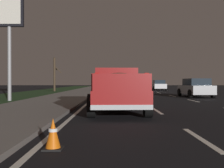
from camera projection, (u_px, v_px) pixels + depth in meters
name	position (u px, v px, depth m)	size (l,w,h in m)	color
ground	(146.00, 94.00, 27.54)	(144.00, 144.00, 0.00)	black
sidewalk_shoulder	(77.00, 93.00, 27.54)	(108.00, 4.00, 0.12)	slate
grass_verge	(31.00, 94.00, 27.53)	(108.00, 6.00, 0.01)	#1E3819
lane_markings	(117.00, 92.00, 30.66)	(108.00, 7.04, 0.01)	silver
pickup_truck	(117.00, 89.00, 10.89)	(5.49, 2.42, 1.87)	maroon
sedan_black	(113.00, 85.00, 36.49)	(4.41, 2.04, 1.54)	black
sedan_silver	(195.00, 88.00, 21.37)	(4.43, 2.07, 1.54)	#B2B5BA
sedan_white	(159.00, 85.00, 39.36)	(4.45, 2.10, 1.54)	silver
gas_price_sign	(9.00, 20.00, 17.10)	(0.27, 1.90, 7.15)	#99999E
bare_tree_far	(55.00, 73.00, 35.02)	(1.19, 1.07, 4.69)	#423323
traffic_cone_near	(53.00, 134.00, 4.79)	(0.36, 0.36, 0.58)	black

